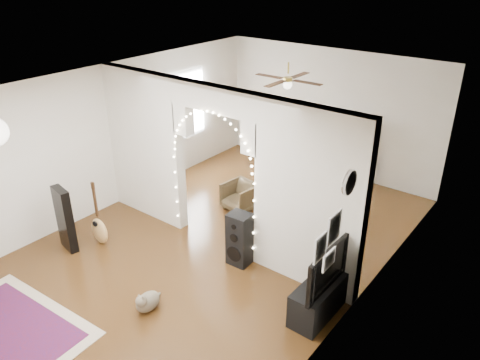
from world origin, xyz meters
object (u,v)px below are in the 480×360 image
Objects in this scene: floor_speaker at (239,239)px; dining_table at (290,141)px; bookcase at (338,148)px; acoustic_guitar at (98,221)px; dining_chair_right at (266,236)px; media_console at (319,298)px; dining_chair_left at (240,196)px.

floor_speaker is 0.71× the size of dining_table.
floor_speaker is at bearing -86.27° from bookcase.
acoustic_guitar is at bearing -158.54° from floor_speaker.
dining_table is at bearing 98.17° from dining_chair_right.
acoustic_guitar reaches higher than dining_table.
bookcase is at bearing 91.02° from floor_speaker.
media_console is at bearing 2.17° from acoustic_guitar.
bookcase reaches higher than acoustic_guitar.
bookcase is (1.96, 4.74, 0.26)m from acoustic_guitar.
floor_speaker reaches higher than dining_chair_right.
bookcase is at bearing 58.87° from acoustic_guitar.
media_console is 1.70m from dining_chair_right.
bookcase reaches higher than dining_table.
acoustic_guitar reaches higher than media_console.
floor_speaker is 1.75m from dining_chair_left.
media_console reaches higher than dining_chair_right.
dining_chair_left is at bearing 128.49° from dining_chair_right.
media_console is (1.56, -0.27, -0.19)m from floor_speaker.
dining_chair_left reaches higher than media_console.
dining_chair_left is at bearing 124.57° from floor_speaker.
bookcase is 1.07m from dining_table.
acoustic_guitar reaches higher than dining_chair_left.
bookcase is at bearing 78.90° from dining_chair_right.
media_console is at bearing -24.47° from dining_chair_left.
bookcase reaches higher than dining_chair_right.
dining_table is (-2.83, 3.76, 0.43)m from media_console.
bookcase is at bearing 114.78° from media_console.
dining_chair_left is (0.22, -2.11, -0.41)m from dining_table.
dining_table is at bearing 69.68° from acoustic_guitar.
acoustic_guitar reaches higher than floor_speaker.
dining_table is 2.10× the size of dining_chair_left.
media_console is 4.42m from bookcase.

